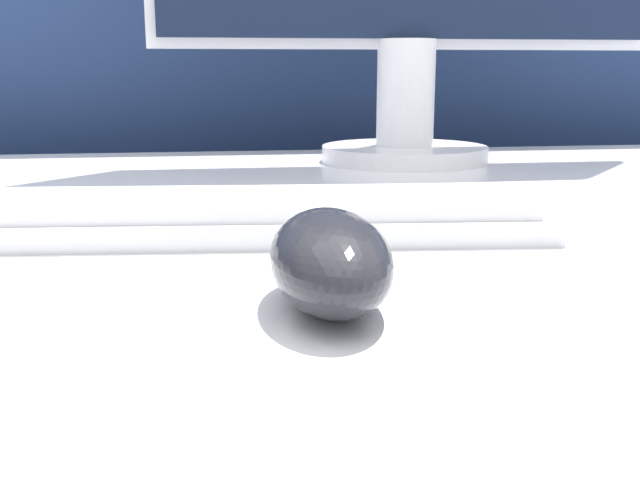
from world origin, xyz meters
TOP-DOWN VIEW (x-y plane):
  - partition_panel at (0.00, 0.65)m, footprint 5.00×0.03m
  - computer_mouse_near at (0.03, -0.20)m, footprint 0.06×0.11m
  - keyboard at (0.00, -0.02)m, footprint 0.42×0.16m

SIDE VIEW (x-z plane):
  - partition_panel at x=0.00m, z-range 0.00..1.31m
  - keyboard at x=0.00m, z-range 0.72..0.75m
  - computer_mouse_near at x=0.03m, z-range 0.73..0.77m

